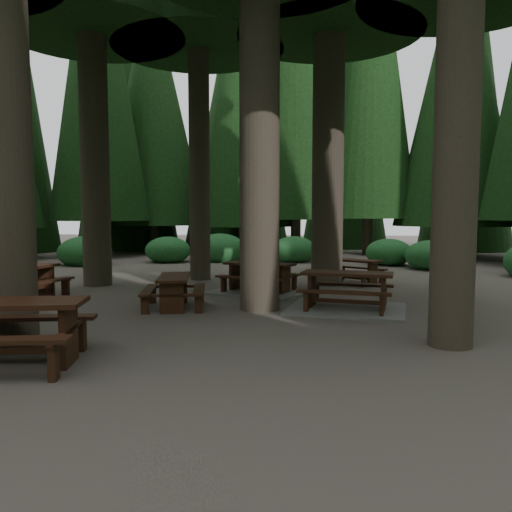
# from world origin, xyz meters

# --- Properties ---
(ground) EXTENTS (80.00, 80.00, 0.00)m
(ground) POSITION_xyz_m (0.00, 0.00, 0.00)
(ground) COLOR #575147
(ground) RESTS_ON ground
(picnic_table_a) EXTENTS (2.74, 2.41, 0.81)m
(picnic_table_a) POSITION_xyz_m (2.65, 0.27, 0.28)
(picnic_table_a) COLOR gray
(picnic_table_a) RESTS_ON ground
(picnic_table_b) EXTENTS (1.86, 2.15, 0.82)m
(picnic_table_b) POSITION_xyz_m (-4.82, 0.63, 0.54)
(picnic_table_b) COLOR #361F10
(picnic_table_b) RESTS_ON ground
(picnic_table_c) EXTENTS (2.85, 2.64, 0.78)m
(picnic_table_c) POSITION_xyz_m (0.59, 2.48, 0.27)
(picnic_table_c) COLOR gray
(picnic_table_c) RESTS_ON ground
(picnic_table_d) EXTENTS (2.09, 2.01, 0.71)m
(picnic_table_d) POSITION_xyz_m (3.17, 4.56, 0.47)
(picnic_table_d) COLOR #361F10
(picnic_table_d) RESTS_ON ground
(picnic_table_e) EXTENTS (2.29, 1.98, 0.88)m
(picnic_table_e) POSITION_xyz_m (-2.20, -4.13, 0.58)
(picnic_table_e) COLOR #361F10
(picnic_table_e) RESTS_ON ground
(picnic_table_f) EXTENTS (1.58, 1.84, 0.70)m
(picnic_table_f) POSITION_xyz_m (-1.05, 0.15, 0.47)
(picnic_table_f) COLOR #361F10
(picnic_table_f) RESTS_ON ground
(shrub_ring) EXTENTS (23.86, 24.64, 1.49)m
(shrub_ring) POSITION_xyz_m (0.70, 0.75, 0.40)
(shrub_ring) COLOR #1F5B2A
(shrub_ring) RESTS_ON ground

